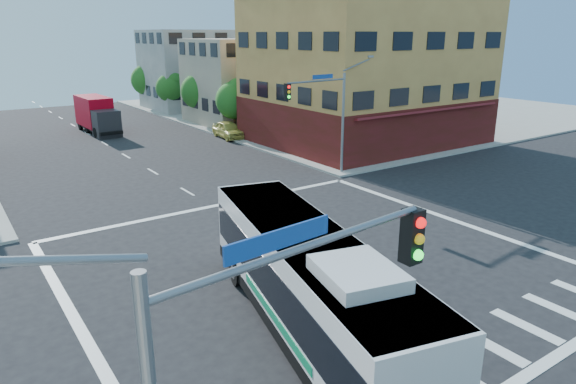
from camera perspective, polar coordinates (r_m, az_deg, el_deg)
ground at (r=22.30m, az=2.78°, el=-8.07°), size 120.00×120.00×0.00m
sidewalk_ne at (r=70.20m, az=8.19°, el=9.28°), size 50.00×50.00×0.15m
corner_building_ne at (r=47.38m, az=8.65°, el=12.61°), size 18.10×15.44×14.00m
building_east_near at (r=58.12m, az=-4.40°, el=12.19°), size 12.06×10.06×9.00m
building_east_far at (r=70.48m, az=-10.36°, el=13.24°), size 12.06×10.06×10.00m
signal_mast_ne at (r=34.43m, az=4.18°, el=9.58°), size 7.91×1.13×8.07m
signal_mast_sw at (r=7.70m, az=-2.55°, el=-18.75°), size 7.91×1.01×8.07m
street_tree_a at (r=50.48m, az=-5.86°, el=10.35°), size 3.60×3.60×5.53m
street_tree_b at (r=57.55m, az=-9.83°, el=11.19°), size 3.80×3.80×5.79m
street_tree_c at (r=64.88m, az=-12.90°, el=11.40°), size 3.40×3.40×5.29m
street_tree_d at (r=72.29m, az=-15.39°, el=12.11°), size 4.00×4.00×6.03m
transit_bus at (r=16.81m, az=2.27°, el=-9.89°), size 5.66×13.09×3.79m
box_truck at (r=55.03m, az=-20.44°, el=7.96°), size 2.53×7.87×3.51m
parked_car at (r=49.40m, az=-6.64°, el=6.90°), size 2.27×4.78×1.58m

